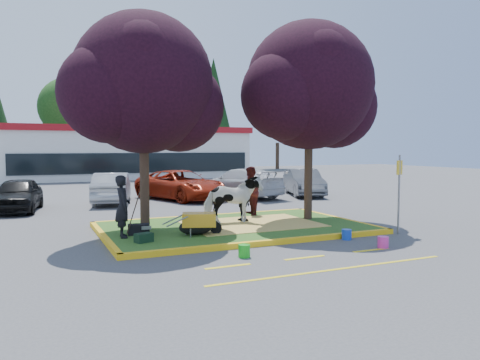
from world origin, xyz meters
name	(u,v)px	position (x,y,z in m)	size (l,w,h in m)	color
ground	(235,230)	(0.00, 0.00, 0.00)	(90.00, 90.00, 0.00)	#424244
median_island	(235,227)	(0.00, 0.00, 0.07)	(8.00, 5.00, 0.15)	#255019
curb_near	(273,242)	(0.00, -2.58, 0.07)	(8.30, 0.16, 0.15)	yellow
curb_far	(207,217)	(0.00, 2.58, 0.07)	(8.30, 0.16, 0.15)	yellow
curb_left	(104,238)	(-4.08, 0.00, 0.07)	(0.16, 5.30, 0.15)	yellow
curb_right	(339,219)	(4.08, 0.00, 0.07)	(0.16, 5.30, 0.15)	yellow
straw_bedding	(251,224)	(0.60, 0.00, 0.15)	(4.20, 3.00, 0.01)	#E7CA5F
tree_purple_left	(144,90)	(-2.78, 0.38, 4.36)	(5.06, 4.20, 6.51)	black
tree_purple_right	(310,92)	(2.92, 0.18, 4.56)	(5.30, 4.40, 6.82)	black
fire_lane_stripe_a	(228,266)	(-2.00, -4.20, 0.00)	(1.10, 0.12, 0.01)	yellow
fire_lane_stripe_b	(305,258)	(0.00, -4.20, 0.00)	(1.10, 0.12, 0.01)	yellow
fire_lane_stripe_c	(371,250)	(2.00, -4.20, 0.00)	(1.10, 0.12, 0.01)	yellow
fire_lane_long	(335,270)	(0.00, -5.40, 0.00)	(6.00, 0.10, 0.01)	yellow
retail_building	(128,152)	(2.00, 27.98, 2.25)	(20.40, 8.40, 4.40)	silver
treeline	(102,99)	(1.23, 37.61, 7.73)	(46.58, 7.80, 14.63)	black
cow	(233,199)	(0.12, 0.40, 0.94)	(0.85, 1.87, 1.58)	silver
calf	(196,227)	(-1.64, -1.02, 0.37)	(1.03, 0.58, 0.45)	black
handler	(123,206)	(-3.64, -0.59, 1.02)	(0.63, 0.41, 1.73)	black
visitor_a	(251,191)	(1.44, 1.82, 1.05)	(0.87, 0.68, 1.80)	#451413
visitor_b	(242,204)	(0.60, 0.72, 0.72)	(0.67, 0.28, 1.14)	black
wheelbarrow	(199,220)	(-1.60, -1.16, 0.59)	(1.68, 0.85, 0.64)	black
gear_bag_dark	(139,229)	(-3.16, -0.35, 0.30)	(0.60, 0.33, 0.30)	black
gear_bag_green	(144,238)	(-3.27, -1.49, 0.27)	(0.45, 0.28, 0.24)	black
sign_post	(399,185)	(4.30, -2.70, 1.49)	(0.33, 0.15, 2.42)	slate
bucket_green	(244,251)	(-1.30, -3.54, 0.15)	(0.29, 0.29, 0.31)	green
bucket_pink	(383,242)	(2.47, -4.11, 0.15)	(0.29, 0.29, 0.31)	#DD3195
bucket_blue	(347,234)	(2.29, -2.80, 0.15)	(0.28, 0.28, 0.30)	blue
car_black	(18,195)	(-6.43, 7.70, 0.70)	(1.65, 4.09, 1.39)	black
car_silver	(112,188)	(-2.41, 8.98, 0.73)	(1.54, 4.41, 1.45)	#A1A5A9
car_red	(181,185)	(1.03, 9.15, 0.75)	(2.48, 5.37, 1.49)	maroon
car_white	(241,183)	(4.30, 8.90, 0.77)	(2.15, 5.29, 1.54)	silver
car_grey	(304,182)	(7.79, 8.27, 0.73)	(1.54, 4.42, 1.46)	#53565B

